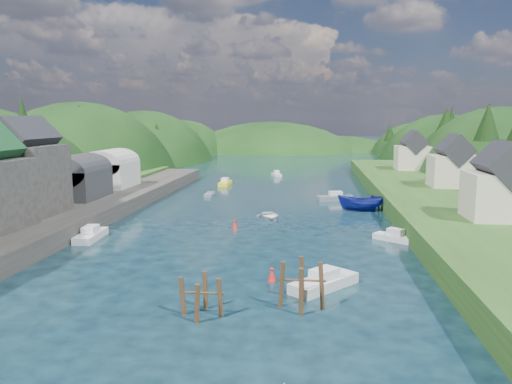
# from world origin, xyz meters

# --- Properties ---
(ground) EXTENTS (600.00, 600.00, 0.00)m
(ground) POSITION_xyz_m (0.00, 50.00, 0.00)
(ground) COLOR black
(ground) RESTS_ON ground
(hillside_left) EXTENTS (44.00, 245.56, 52.00)m
(hillside_left) POSITION_xyz_m (-45.00, 75.00, -8.03)
(hillside_left) COLOR black
(hillside_left) RESTS_ON ground
(hillside_right) EXTENTS (36.00, 245.56, 48.00)m
(hillside_right) POSITION_xyz_m (45.00, 75.00, -7.41)
(hillside_right) COLOR black
(hillside_right) RESTS_ON ground
(far_hills) EXTENTS (103.00, 68.00, 44.00)m
(far_hills) POSITION_xyz_m (1.22, 174.01, -10.80)
(far_hills) COLOR black
(far_hills) RESTS_ON ground
(hill_trees) EXTENTS (91.75, 147.90, 11.86)m
(hill_trees) POSITION_xyz_m (0.57, 64.89, 11.07)
(hill_trees) COLOR black
(hill_trees) RESTS_ON ground
(quay_left) EXTENTS (12.00, 110.00, 2.00)m
(quay_left) POSITION_xyz_m (-24.00, 20.00, 1.00)
(quay_left) COLOR #2D2B28
(quay_left) RESTS_ON ground
(boat_sheds) EXTENTS (7.00, 21.00, 7.50)m
(boat_sheds) POSITION_xyz_m (-26.00, 39.00, 5.27)
(boat_sheds) COLOR #2D2D30
(boat_sheds) RESTS_ON quay_left
(terrace_right) EXTENTS (16.00, 120.00, 2.40)m
(terrace_right) POSITION_xyz_m (25.00, 40.00, 1.20)
(terrace_right) COLOR #234719
(terrace_right) RESTS_ON ground
(right_bank_cottages) EXTENTS (9.00, 59.24, 8.41)m
(right_bank_cottages) POSITION_xyz_m (28.00, 48.33, 5.84)
(right_bank_cottages) COLOR beige
(right_bank_cottages) RESTS_ON terrace_right
(piling_cluster_near) EXTENTS (3.05, 2.86, 3.24)m
(piling_cluster_near) POSITION_xyz_m (-0.27, -1.93, 1.05)
(piling_cluster_near) COLOR #382314
(piling_cluster_near) RESTS_ON ground
(piling_cluster_far) EXTENTS (3.34, 3.10, 3.92)m
(piling_cluster_far) POSITION_xyz_m (6.33, 0.19, 1.39)
(piling_cluster_far) COLOR #382314
(piling_cluster_far) RESTS_ON ground
(channel_buoy_near) EXTENTS (0.70, 0.70, 1.10)m
(channel_buoy_near) POSITION_xyz_m (3.81, 5.89, 0.48)
(channel_buoy_near) COLOR red
(channel_buoy_near) RESTS_ON ground
(channel_buoy_far) EXTENTS (0.70, 0.70, 1.10)m
(channel_buoy_far) POSITION_xyz_m (-2.20, 24.78, 0.48)
(channel_buoy_far) COLOR red
(channel_buoy_far) RESTS_ON ground
(moored_boats) EXTENTS (36.44, 98.04, 2.50)m
(moored_boats) POSITION_xyz_m (1.17, 21.09, 0.77)
(moored_boats) COLOR silver
(moored_boats) RESTS_ON ground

